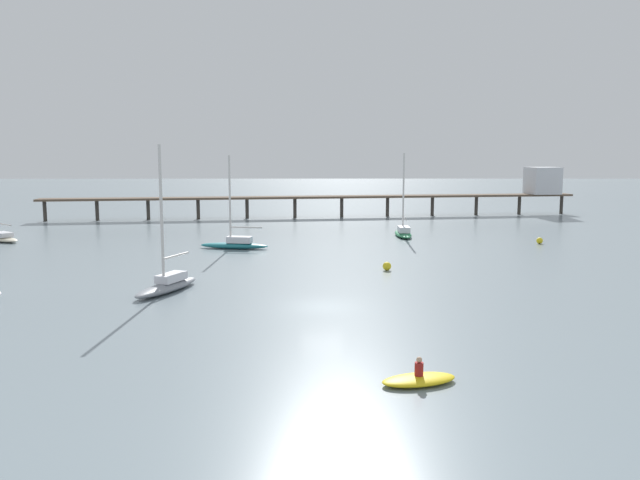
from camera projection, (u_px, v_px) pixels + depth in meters
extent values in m
plane|color=gray|center=(322.00, 306.00, 38.89)|extent=(400.00, 400.00, 0.00)
cube|color=brown|center=(318.00, 197.00, 92.83)|extent=(78.21, 13.83, 0.30)
cylinder|color=#38332D|center=(45.00, 211.00, 87.53)|extent=(0.50, 0.50, 2.83)
cylinder|color=#38332D|center=(97.00, 210.00, 88.53)|extent=(0.50, 0.50, 2.83)
cylinder|color=#38332D|center=(148.00, 210.00, 89.53)|extent=(0.50, 0.50, 2.83)
cylinder|color=#38332D|center=(198.00, 209.00, 90.53)|extent=(0.50, 0.50, 2.83)
cylinder|color=#38332D|center=(247.00, 209.00, 91.54)|extent=(0.50, 0.50, 2.83)
cylinder|color=#38332D|center=(295.00, 208.00, 92.54)|extent=(0.50, 0.50, 2.83)
cylinder|color=#38332D|center=(342.00, 207.00, 93.54)|extent=(0.50, 0.50, 2.83)
cylinder|color=#38332D|center=(387.00, 207.00, 94.55)|extent=(0.50, 0.50, 2.83)
cylinder|color=#38332D|center=(432.00, 206.00, 95.55)|extent=(0.50, 0.50, 2.83)
cylinder|color=#38332D|center=(476.00, 206.00, 96.55)|extent=(0.50, 0.50, 2.83)
cylinder|color=#38332D|center=(519.00, 205.00, 97.55)|extent=(0.50, 0.50, 2.83)
cylinder|color=#38332D|center=(561.00, 205.00, 98.56)|extent=(0.50, 0.50, 2.83)
cube|color=silver|center=(543.00, 181.00, 97.57)|extent=(4.88, 4.88, 4.10)
ellipsoid|color=#287F4C|center=(403.00, 234.00, 71.84)|extent=(1.75, 6.74, 0.54)
cube|color=silver|center=(404.00, 229.00, 71.22)|extent=(1.21, 2.39, 0.65)
cylinder|color=silver|center=(403.00, 192.00, 71.53)|extent=(0.20, 0.20, 8.84)
cylinder|color=silver|center=(405.00, 219.00, 70.50)|extent=(0.18, 2.85, 0.16)
ellipsoid|color=gray|center=(167.00, 287.00, 42.95)|extent=(3.89, 6.84, 0.64)
cube|color=silver|center=(171.00, 277.00, 43.37)|extent=(1.89, 2.66, 0.54)
cylinder|color=silver|center=(161.00, 215.00, 41.97)|extent=(0.20, 0.20, 9.29)
cylinder|color=silver|center=(176.00, 256.00, 43.78)|extent=(1.26, 2.89, 0.16)
ellipsoid|color=#1E727A|center=(234.00, 246.00, 62.50)|extent=(7.02, 2.65, 0.59)
cube|color=silver|center=(239.00, 240.00, 62.33)|extent=(2.57, 1.46, 0.63)
cylinder|color=silver|center=(230.00, 199.00, 61.93)|extent=(0.20, 0.20, 8.56)
cylinder|color=silver|center=(246.00, 227.00, 62.05)|extent=(3.18, 0.69, 0.16)
ellipsoid|color=beige|center=(1.00, 239.00, 67.89)|extent=(6.12, 5.43, 0.52)
cube|color=silver|center=(3.00, 234.00, 67.51)|extent=(2.56, 2.42, 0.47)
cylinder|color=silver|center=(5.00, 225.00, 67.01)|extent=(2.27, 1.87, 0.16)
ellipsoid|color=yellow|center=(419.00, 380.00, 25.81)|extent=(3.46, 2.26, 0.35)
cylinder|color=maroon|center=(419.00, 369.00, 25.75)|extent=(0.45, 0.45, 0.55)
sphere|color=tan|center=(419.00, 360.00, 25.70)|extent=(0.24, 0.24, 0.24)
sphere|color=yellow|center=(387.00, 266.00, 50.82)|extent=(0.69, 0.69, 0.69)
sphere|color=yellow|center=(540.00, 241.00, 65.89)|extent=(0.66, 0.66, 0.66)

